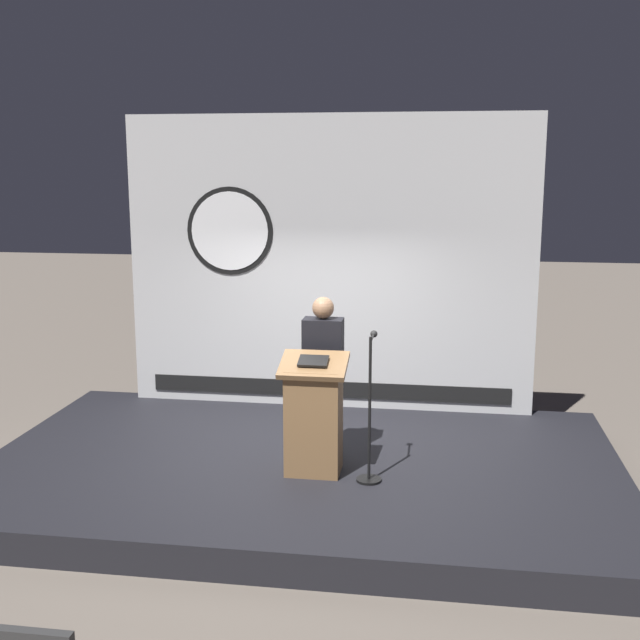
{
  "coord_description": "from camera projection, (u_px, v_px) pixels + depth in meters",
  "views": [
    {
      "loc": [
        1.33,
        -7.55,
        3.24
      ],
      "look_at": [
        0.17,
        0.07,
        1.73
      ],
      "focal_mm": 44.6,
      "sensor_mm": 36.0,
      "label": 1
    }
  ],
  "objects": [
    {
      "name": "microphone_stand",
      "position": [
        370.0,
        430.0,
        7.47
      ],
      "size": [
        0.24,
        0.52,
        1.4
      ],
      "color": "black",
      "rests_on": "stage_platform"
    },
    {
      "name": "podium",
      "position": [
        314.0,
        416.0,
        7.63
      ],
      "size": [
        0.64,
        0.49,
        1.16
      ],
      "color": "olive",
      "rests_on": "stage_platform"
    },
    {
      "name": "stage_platform",
      "position": [
        303.0,
        472.0,
        8.12
      ],
      "size": [
        6.4,
        4.0,
        0.3
      ],
      "primitive_type": "cube",
      "color": "black",
      "rests_on": "ground"
    },
    {
      "name": "speaker_person",
      "position": [
        323.0,
        375.0,
        8.04
      ],
      "size": [
        0.4,
        0.26,
        1.65
      ],
      "color": "black",
      "rests_on": "stage_platform"
    },
    {
      "name": "banner_display",
      "position": [
        327.0,
        265.0,
        9.54
      ],
      "size": [
        4.92,
        0.12,
        3.53
      ],
      "color": "silver",
      "rests_on": "stage_platform"
    },
    {
      "name": "ground_plane",
      "position": [
        303.0,
        486.0,
        8.15
      ],
      "size": [
        40.0,
        40.0,
        0.0
      ],
      "primitive_type": "plane",
      "color": "#6B6056"
    }
  ]
}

